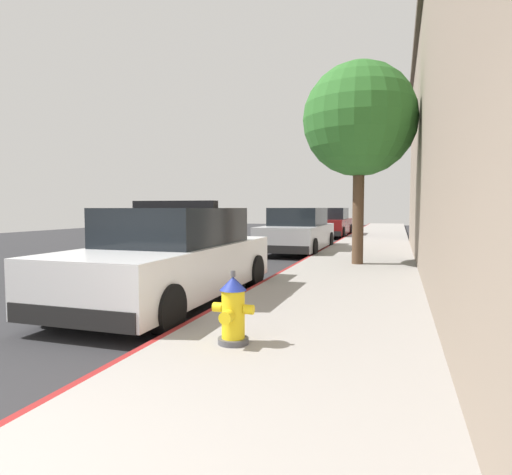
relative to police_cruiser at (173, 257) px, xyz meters
name	(u,v)px	position (x,y,z in m)	size (l,w,h in m)	color
ground_plane	(147,265)	(-3.45, 4.69, -0.84)	(32.89, 60.00, 0.20)	#2B2B2D
sidewalk_pavement	(356,267)	(2.55, 4.69, -0.67)	(2.85, 60.00, 0.16)	gray
curb_painted_edge	(299,265)	(1.09, 4.69, -0.67)	(0.08, 60.00, 0.16)	maroon
police_cruiser	(173,257)	(0.00, 0.00, 0.00)	(1.94, 4.84, 1.68)	white
parked_car_silver_ahead	(298,231)	(0.19, 8.59, 0.00)	(1.94, 4.84, 1.56)	#B2B5BA
parked_car_dark_far	(330,223)	(0.05, 17.17, 0.00)	(1.94, 4.84, 1.56)	maroon
fire_hydrant	(233,310)	(1.93, -2.27, -0.24)	(0.44, 0.40, 0.76)	#4C4C51
street_tree	(360,120)	(2.57, 4.79, 2.97)	(2.79, 2.79, 4.97)	brown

